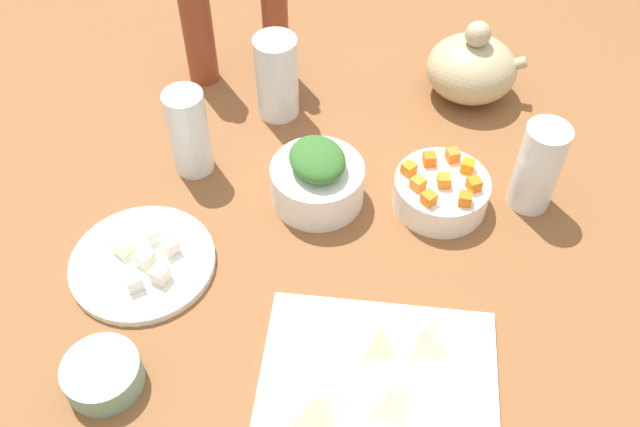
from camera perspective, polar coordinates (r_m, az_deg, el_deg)
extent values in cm
cube|color=brown|center=(105.25, 0.00, -2.32)|extent=(190.00, 190.00, 3.00)
cube|color=silver|center=(91.36, 4.72, -12.66)|extent=(29.66, 21.09, 1.00)
cylinder|color=white|center=(103.36, -14.01, -3.85)|extent=(20.41, 20.41, 1.20)
cylinder|color=white|center=(106.61, -0.21, 2.43)|extent=(14.01, 14.01, 6.48)
cylinder|color=white|center=(107.89, 9.65, 1.69)|extent=(14.18, 14.18, 5.02)
cylinder|color=#7BA28D|center=(93.23, -17.01, -12.23)|extent=(9.68, 9.68, 3.93)
ellipsoid|color=tan|center=(126.57, 12.02, 11.28)|extent=(15.39, 14.88, 10.50)
sphere|color=tan|center=(122.54, 12.55, 13.85)|extent=(4.31, 4.31, 4.31)
cylinder|color=tan|center=(126.63, 15.10, 11.38)|extent=(5.38, 2.00, 3.93)
cylinder|color=brown|center=(125.40, -9.85, 14.87)|extent=(5.23, 5.23, 23.24)
cylinder|color=brown|center=(125.79, -3.61, 15.13)|extent=(4.47, 4.47, 21.42)
cylinder|color=white|center=(110.42, -10.46, 6.42)|extent=(6.14, 6.14, 14.62)
cylinder|color=white|center=(108.03, 17.07, 3.58)|extent=(6.46, 6.46, 14.59)
cylinder|color=white|center=(119.01, -3.49, 10.86)|extent=(7.10, 7.10, 14.60)
cube|color=orange|center=(103.89, 7.85, 2.40)|extent=(2.54, 2.54, 1.80)
cube|color=orange|center=(107.66, 8.75, 4.34)|extent=(2.16, 2.16, 1.80)
cube|color=orange|center=(107.63, 11.74, 3.75)|extent=(2.19, 2.19, 1.80)
cube|color=orange|center=(102.96, 11.55, 1.16)|extent=(1.91, 1.91, 1.80)
cube|color=orange|center=(104.85, 9.89, 2.61)|extent=(2.04, 2.04, 1.80)
cube|color=orange|center=(102.10, 8.71, 1.20)|extent=(2.55, 2.55, 1.80)
cube|color=orange|center=(108.83, 10.58, 4.61)|extent=(2.33, 2.33, 1.80)
cube|color=orange|center=(105.81, 7.13, 3.59)|extent=(2.54, 2.54, 1.80)
cube|color=orange|center=(105.19, 12.24, 2.31)|extent=(2.42, 2.42, 1.80)
ellipsoid|color=#356A2B|center=(102.96, -0.22, 4.38)|extent=(11.59, 12.28, 3.71)
cube|color=silver|center=(101.56, -13.84, -3.52)|extent=(2.93, 2.93, 2.20)
cube|color=white|center=(104.19, -13.18, -1.54)|extent=(3.06, 3.06, 2.20)
cube|color=white|center=(99.51, -14.70, -5.31)|extent=(3.07, 3.07, 2.20)
cube|color=#F5F2CC|center=(103.66, -15.57, -2.59)|extent=(3.02, 3.02, 2.20)
cube|color=white|center=(102.16, -11.91, -2.56)|extent=(3.11, 3.11, 2.20)
cube|color=#F9E2D1|center=(99.38, -12.71, -4.80)|extent=(2.81, 2.81, 2.20)
pyramid|color=beige|center=(92.40, 8.34, -9.60)|extent=(7.80, 7.53, 3.07)
pyramid|color=beige|center=(87.78, 5.57, -14.38)|extent=(7.47, 7.48, 3.03)
pyramid|color=beige|center=(86.92, -0.33, -15.07)|extent=(7.98, 7.97, 3.04)
pyramid|color=beige|center=(91.53, 4.61, -9.88)|extent=(6.54, 6.47, 3.07)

